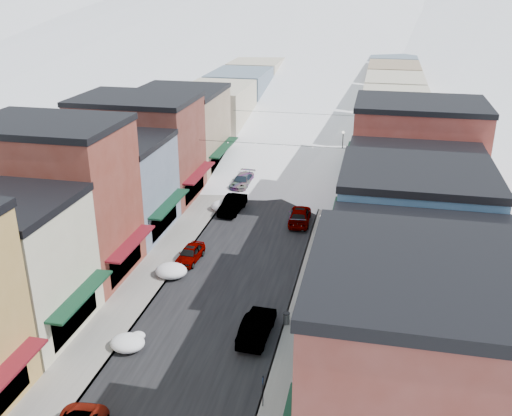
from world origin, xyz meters
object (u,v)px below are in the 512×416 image
at_px(car_dark_hatch, 233,204).
at_px(car_green_sedan, 257,326).
at_px(trash_can, 286,318).
at_px(streetlamp_near, 321,230).
at_px(car_silver_sedan, 190,254).

distance_m(car_dark_hatch, car_green_sedan, 21.99).
bearing_deg(car_dark_hatch, trash_can, -61.29).
distance_m(car_green_sedan, streetlamp_near, 12.89).
xyz_separation_m(car_green_sedan, streetlamp_near, (2.86, 12.44, 1.78)).
distance_m(car_green_sedan, trash_can, 2.42).
bearing_deg(car_green_sedan, streetlamp_near, -100.72).
bearing_deg(trash_can, car_silver_sedan, 140.50).
distance_m(car_silver_sedan, car_dark_hatch, 11.33).
relative_size(car_silver_sedan, car_green_sedan, 0.82).
xyz_separation_m(car_silver_sedan, car_green_sedan, (7.80, -9.54, 0.12)).
height_order(car_silver_sedan, streetlamp_near, streetlamp_near).
xyz_separation_m(car_dark_hatch, car_green_sedan, (7.00, -20.84, -0.02)).
bearing_deg(streetlamp_near, trash_can, -96.18).
relative_size(car_dark_hatch, streetlamp_near, 1.28).
distance_m(car_silver_sedan, trash_can, 12.31).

